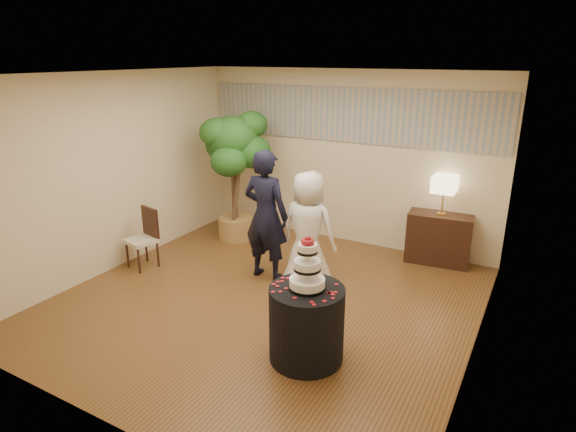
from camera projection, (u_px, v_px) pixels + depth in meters
The scene contains 15 objects.
floor at pixel (266, 301), 6.18m from camera, with size 5.00×5.00×0.00m, color brown.
ceiling at pixel (262, 74), 5.28m from camera, with size 5.00×5.00×0.00m, color white.
wall_back at pixel (346, 158), 7.80m from camera, with size 5.00×0.06×2.80m, color beige.
wall_front at pixel (92, 277), 3.66m from camera, with size 5.00×0.06×2.80m, color beige.
wall_left at pixel (116, 172), 6.88m from camera, with size 0.06×5.00×2.80m, color beige.
wall_right at pixel (487, 232), 4.58m from camera, with size 0.06×5.00×2.80m, color beige.
mural_border at pixel (347, 115), 7.56m from camera, with size 4.90×0.02×0.85m, color #9D9B95.
groom at pixel (266, 215), 6.57m from camera, with size 0.67×0.44×1.83m, color black.
bride at pixel (308, 229), 6.40m from camera, with size 0.78×0.74×1.59m, color white.
cake_table at pixel (307, 324), 4.90m from camera, with size 0.77×0.77×0.80m, color black.
wedding_cake at pixel (307, 263), 4.68m from camera, with size 0.36×0.36×0.56m, color white, non-canonical shape.
console at pixel (439, 239), 7.21m from camera, with size 0.92×0.41×0.77m, color black.
table_lamp at pixel (443, 195), 6.99m from camera, with size 0.33×0.33×0.58m, color beige, non-canonical shape.
ficus_tree at pixel (234, 176), 7.93m from camera, with size 1.05×1.05×2.19m, color #22571C, non-canonical shape.
side_chair at pixel (141, 239), 7.02m from camera, with size 0.41×0.43×0.89m, color black, non-canonical shape.
Camera 1 is at (2.92, -4.67, 3.01)m, focal length 30.00 mm.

